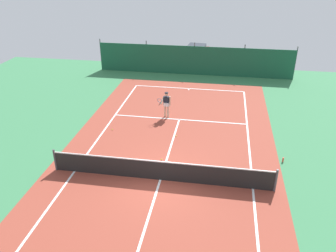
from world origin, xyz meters
TOP-DOWN VIEW (x-y plane):
  - ground_plane at (0.00, 0.00)m, footprint 36.00×36.00m
  - court_surface at (0.00, 0.00)m, footprint 11.02×26.60m
  - tennis_net at (0.00, 0.00)m, footprint 10.12×0.10m
  - back_fence at (-0.00, 15.90)m, footprint 16.30×0.98m
  - tennis_player at (-0.85, 6.63)m, footprint 0.80×0.69m
  - tennis_ball_near_player at (-3.66, 4.37)m, footprint 0.07×0.07m
  - tennis_ball_midcourt at (-0.24, 1.65)m, footprint 0.07×0.07m
  - tennis_ball_by_sideline at (0.11, 4.21)m, footprint 0.07×0.07m
  - parked_car at (-0.12, 18.80)m, footprint 2.36×4.37m
  - water_bottle at (5.68, 2.46)m, footprint 0.08×0.08m

SIDE VIEW (x-z plane):
  - ground_plane at x=0.00m, z-range 0.00..0.00m
  - court_surface at x=0.00m, z-range 0.00..0.01m
  - tennis_ball_near_player at x=-3.66m, z-range 0.00..0.07m
  - tennis_ball_midcourt at x=-0.24m, z-range 0.00..0.07m
  - tennis_ball_by_sideline at x=0.11m, z-range 0.00..0.07m
  - water_bottle at x=5.68m, z-range 0.00..0.24m
  - tennis_net at x=0.00m, z-range -0.04..1.06m
  - back_fence at x=0.00m, z-range -0.68..2.02m
  - parked_car at x=-0.12m, z-range 0.00..1.68m
  - tennis_player at x=-0.85m, z-range 0.14..1.78m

